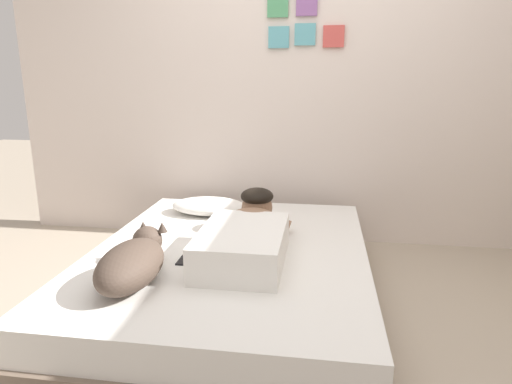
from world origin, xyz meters
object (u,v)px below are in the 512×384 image
at_px(bed, 231,276).
at_px(pillow, 209,206).
at_px(person_lying, 247,234).
at_px(dog, 133,262).
at_px(coffee_cup, 275,221).
at_px(cell_phone, 186,260).

distance_m(bed, pillow, 0.71).
height_order(bed, person_lying, person_lying).
xyz_separation_m(bed, pillow, (-0.28, 0.61, 0.23)).
distance_m(bed, person_lying, 0.30).
bearing_deg(dog, coffee_cup, 58.14).
xyz_separation_m(pillow, coffee_cup, (0.48, -0.22, -0.02)).
height_order(pillow, person_lying, person_lying).
height_order(bed, cell_phone, cell_phone).
bearing_deg(dog, person_lying, 44.56).
bearing_deg(coffee_cup, dog, -121.86).
bearing_deg(coffee_cup, person_lying, -102.72).
bearing_deg(bed, dog, -125.08).
distance_m(bed, dog, 0.66).
bearing_deg(cell_phone, dog, -118.44).
bearing_deg(bed, person_lying, -25.90).
xyz_separation_m(person_lying, cell_phone, (-0.30, -0.16, -0.10)).
bearing_deg(bed, cell_phone, -132.72).
bearing_deg(coffee_cup, pillow, 155.39).
distance_m(pillow, cell_phone, 0.83).
height_order(bed, pillow, pillow).
distance_m(person_lying, dog, 0.63).
height_order(pillow, cell_phone, pillow).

